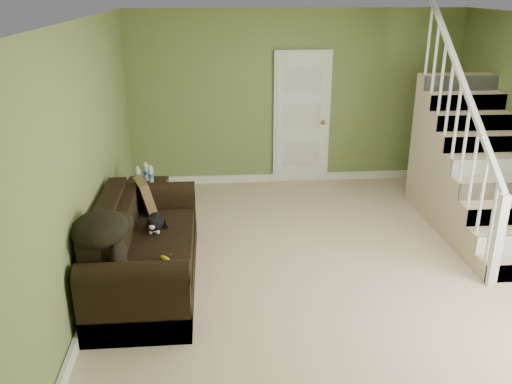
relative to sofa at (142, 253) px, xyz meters
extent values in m
cube|color=tan|center=(2.02, 0.27, -0.33)|extent=(5.00, 5.50, 0.01)
cube|color=white|center=(2.02, 0.27, 2.27)|extent=(5.00, 5.50, 0.01)
cube|color=olive|center=(2.02, 3.02, 0.97)|extent=(5.00, 0.04, 2.60)
cube|color=olive|center=(2.02, -2.48, 0.97)|extent=(5.00, 0.04, 2.60)
cube|color=olive|center=(-0.48, 0.27, 0.97)|extent=(0.04, 5.50, 2.60)
cube|color=white|center=(2.02, 2.99, -0.27)|extent=(5.00, 0.04, 0.12)
cube|color=white|center=(-0.45, 0.27, -0.27)|extent=(0.04, 5.50, 0.12)
cube|color=white|center=(2.12, 2.98, 0.68)|extent=(0.86, 0.05, 2.02)
cube|color=white|center=(2.12, 2.96, 0.67)|extent=(0.78, 0.04, 1.96)
sphere|color=olive|center=(2.44, 2.92, 0.62)|extent=(0.07, 0.07, 0.07)
cylinder|color=white|center=(3.57, -0.20, 0.32)|extent=(0.04, 0.04, 0.90)
cylinder|color=white|center=(3.57, 0.07, 0.52)|extent=(0.04, 0.04, 0.90)
cube|color=tan|center=(4.02, 0.34, -0.03)|extent=(1.00, 0.27, 0.60)
cylinder|color=white|center=(3.57, 0.34, 0.72)|extent=(0.04, 0.04, 0.90)
cube|color=tan|center=(4.02, 0.61, 0.07)|extent=(1.00, 0.27, 0.80)
cylinder|color=white|center=(3.57, 0.61, 0.92)|extent=(0.04, 0.04, 0.90)
cube|color=tan|center=(4.02, 0.88, 0.17)|extent=(1.00, 0.27, 1.00)
cylinder|color=white|center=(3.57, 0.88, 1.12)|extent=(0.04, 0.04, 0.90)
cube|color=tan|center=(4.02, 1.15, 0.27)|extent=(1.00, 0.27, 1.20)
cylinder|color=white|center=(3.57, 1.15, 1.32)|extent=(0.04, 0.04, 0.90)
cube|color=tan|center=(4.02, 1.42, 0.37)|extent=(1.00, 0.27, 1.40)
cylinder|color=white|center=(3.57, 1.42, 1.52)|extent=(0.04, 0.04, 0.90)
cube|color=tan|center=(4.02, 1.69, 0.47)|extent=(1.00, 0.27, 1.60)
cylinder|color=white|center=(3.57, 1.69, 1.72)|extent=(0.04, 0.04, 0.90)
cube|color=tan|center=(4.02, 1.96, 0.57)|extent=(1.00, 0.27, 1.80)
cylinder|color=white|center=(3.57, 1.96, 1.92)|extent=(0.04, 0.04, 0.90)
cube|color=white|center=(3.57, -0.35, 0.17)|extent=(0.09, 0.09, 1.00)
cube|color=white|center=(3.57, 0.88, 1.57)|extent=(0.06, 2.46, 1.84)
cube|color=black|center=(0.05, 0.00, -0.21)|extent=(0.95, 2.20, 0.25)
cube|color=black|center=(0.15, 0.00, 0.03)|extent=(0.72, 1.66, 0.22)
cube|color=black|center=(0.05, -0.98, -0.02)|extent=(0.95, 0.25, 0.62)
cube|color=black|center=(0.05, 0.98, -0.02)|extent=(0.95, 0.25, 0.62)
cylinder|color=black|center=(0.05, -0.98, 0.29)|extent=(0.95, 0.25, 0.25)
cylinder|color=black|center=(0.05, 0.98, 0.29)|extent=(0.95, 0.25, 0.25)
cube|color=black|center=(-0.33, 0.00, 0.22)|extent=(0.20, 1.70, 0.63)
cube|color=black|center=(-0.17, 0.00, 0.30)|extent=(0.14, 1.64, 0.35)
cube|color=black|center=(-0.09, 1.41, -0.03)|extent=(0.54, 0.54, 0.60)
cylinder|color=silver|center=(-0.17, 1.35, 0.37)|extent=(0.06, 0.06, 0.20)
cylinder|color=#2D6CAF|center=(-0.17, 1.35, 0.37)|extent=(0.07, 0.07, 0.05)
cylinder|color=white|center=(-0.17, 1.35, 0.48)|extent=(0.03, 0.03, 0.03)
cylinder|color=silver|center=(-0.02, 1.39, 0.37)|extent=(0.06, 0.06, 0.20)
cylinder|color=#2D6CAF|center=(-0.02, 1.39, 0.37)|extent=(0.07, 0.07, 0.05)
cylinder|color=white|center=(-0.02, 1.39, 0.48)|extent=(0.03, 0.03, 0.03)
cylinder|color=silver|center=(-0.09, 1.51, 0.37)|extent=(0.06, 0.06, 0.20)
cylinder|color=#2D6CAF|center=(-0.09, 1.51, 0.37)|extent=(0.07, 0.07, 0.05)
cylinder|color=white|center=(-0.09, 1.51, 0.48)|extent=(0.03, 0.03, 0.03)
ellipsoid|color=black|center=(0.12, 0.27, 0.23)|extent=(0.20, 0.34, 0.18)
ellipsoid|color=white|center=(0.12, 0.20, 0.20)|extent=(0.11, 0.14, 0.09)
sphere|color=black|center=(0.12, 0.10, 0.29)|extent=(0.13, 0.13, 0.12)
ellipsoid|color=white|center=(0.12, 0.05, 0.27)|extent=(0.06, 0.05, 0.06)
cone|color=black|center=(0.09, 0.11, 0.35)|extent=(0.04, 0.05, 0.05)
cone|color=black|center=(0.15, 0.11, 0.35)|extent=(0.04, 0.05, 0.05)
cylinder|color=black|center=(0.21, 0.40, 0.16)|extent=(0.08, 0.25, 0.03)
ellipsoid|color=yellow|center=(0.28, -0.46, 0.16)|extent=(0.14, 0.17, 0.05)
cube|color=#543521|center=(-0.02, 0.77, 0.33)|extent=(0.30, 0.43, 0.41)
ellipsoid|color=black|center=(-0.26, -0.61, 0.57)|extent=(0.64, 0.75, 0.27)
camera|label=1|loc=(0.74, -5.02, 2.56)|focal=38.00mm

